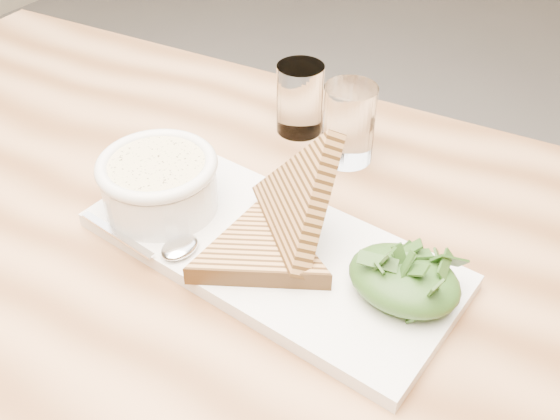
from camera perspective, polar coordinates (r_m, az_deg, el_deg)
The scene contains 14 objects.
table_top at distance 0.74m, azimuth -12.14°, elevation -3.23°, with size 1.23×0.82×0.04m, color tan.
table_leg_bl at distance 1.49m, azimuth -17.05°, elevation 2.40°, with size 0.06×0.06×0.70m, color tan.
platter at distance 0.67m, azimuth -0.92°, elevation -3.61°, with size 0.41×0.18×0.02m, color white.
soup_bowl at distance 0.71m, azimuth -10.90°, elevation 1.96°, with size 0.13×0.13×0.05m, color white.
soup at distance 0.70m, azimuth -11.20°, elevation 3.94°, with size 0.11×0.11×0.01m, color beige.
bowl_rim at distance 0.70m, azimuth -11.22°, elevation 4.08°, with size 0.13×0.13×0.01m, color white.
sandwich_flat at distance 0.65m, azimuth -1.76°, elevation -3.72°, with size 0.17×0.17×0.02m, color #B8814B, non-canonical shape.
sandwich_lean at distance 0.64m, azimuth 1.54°, elevation 0.94°, with size 0.17×0.17×0.09m, color #B8814B, non-canonical shape.
salad_base at distance 0.61m, azimuth 11.26°, elevation -6.26°, with size 0.11×0.09×0.04m, color black.
arugula_pile at distance 0.61m, azimuth 11.33°, elevation -5.89°, with size 0.11×0.10×0.05m, color #3E7127, non-canonical shape.
spoon_bowl at distance 0.66m, azimuth -9.16°, elevation -3.38°, with size 0.03×0.04×0.01m, color silver.
spoon_handle at distance 0.70m, azimuth -14.66°, elevation -2.18°, with size 0.11×0.01×0.00m, color silver.
glass_near at distance 0.86m, azimuth 1.83°, elevation 10.13°, with size 0.06×0.06×0.10m, color white.
glass_far at distance 0.80m, azimuth 6.29°, elevation 7.85°, with size 0.07×0.07×0.10m, color white.
Camera 1 is at (0.24, -0.45, 1.21)m, focal length 40.00 mm.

